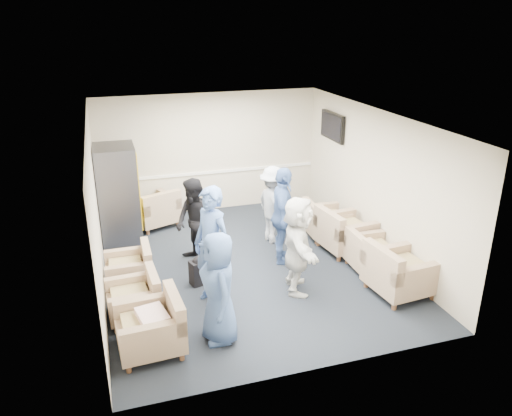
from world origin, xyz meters
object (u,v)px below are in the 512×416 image
object	(u,v)px
armchair_left_near	(154,328)
person_mid_right	(283,216)
armchair_left_mid	(137,299)
person_mid_left	(212,247)
person_back_left	(195,223)
armchair_right_midnear	(369,254)
armchair_right_far	(323,222)
armchair_corner	(155,211)
person_front_left	(219,288)
armchair_right_near	(397,274)
armchair_right_midfar	(342,233)
armchair_left_far	(132,270)
person_front_right	(298,245)
person_back_right	(274,205)
vending_machine	(118,194)

from	to	relation	value
armchair_left_near	person_mid_right	distance (m)	3.25
armchair_left_mid	person_mid_left	size ratio (longest dim) A/B	0.41
armchair_left_mid	person_back_left	size ratio (longest dim) A/B	0.49
armchair_left_near	armchair_right_midnear	size ratio (longest dim) A/B	1.12
armchair_right_far	armchair_corner	size ratio (longest dim) A/B	0.73
person_front_left	person_mid_right	distance (m)	2.56
armchair_right_near	armchair_right_midfar	distance (m)	1.74
person_front_left	person_back_left	bearing A→B (deg)	174.37
armchair_left_far	armchair_right_midfar	size ratio (longest dim) A/B	0.75
person_front_left	person_front_right	xyz separation A→B (m)	(1.52, 0.92, 0.01)
person_mid_left	person_front_right	distance (m)	1.40
armchair_right_midfar	person_front_right	bearing A→B (deg)	122.12
armchair_left_far	armchair_corner	xyz separation A→B (m)	(0.68, 2.46, 0.05)
armchair_left_near	person_back_right	bearing A→B (deg)	133.05
armchair_left_near	person_mid_left	size ratio (longest dim) A/B	0.47
armchair_corner	vending_machine	xyz separation A→B (m)	(-0.74, -0.47, 0.62)
armchair_corner	person_front_left	distance (m)	4.37
person_mid_left	person_mid_right	size ratio (longest dim) A/B	1.06
person_back_right	armchair_right_midfar	bearing A→B (deg)	-134.13
armchair_left_mid	armchair_corner	world-z (taller)	armchair_corner
armchair_left_mid	person_back_left	world-z (taller)	person_back_left
person_front_left	person_back_right	bearing A→B (deg)	145.22
armchair_right_midfar	person_mid_left	bearing A→B (deg)	103.97
armchair_right_midnear	person_back_right	xyz separation A→B (m)	(-1.23, 1.64, 0.47)
armchair_left_far	armchair_right_near	world-z (taller)	armchair_right_near
person_front_right	person_back_left	bearing A→B (deg)	59.92
armchair_left_far	person_back_right	bearing A→B (deg)	109.30
armchair_left_mid	person_back_left	bearing A→B (deg)	138.03
armchair_right_midnear	person_back_left	xyz separation A→B (m)	(-2.89, 1.16, 0.49)
armchair_left_near	armchair_right_near	bearing A→B (deg)	90.87
vending_machine	person_mid_right	size ratio (longest dim) A/B	1.08
armchair_left_mid	armchair_right_midfar	bearing A→B (deg)	103.02
vending_machine	armchair_right_near	bearing A→B (deg)	-40.68
armchair_right_midfar	armchair_left_far	bearing A→B (deg)	85.68
armchair_left_far	person_front_right	world-z (taller)	person_front_right
armchair_left_near	person_front_left	world-z (taller)	person_front_left
person_back_left	vending_machine	bearing A→B (deg)	-161.83
armchair_right_far	armchair_corner	world-z (taller)	armchair_corner
armchair_right_midnear	armchair_corner	bearing A→B (deg)	48.86
armchair_left_mid	armchair_left_far	distance (m)	0.97
armchair_right_far	person_mid_left	size ratio (longest dim) A/B	0.43
armchair_left_far	armchair_right_far	bearing A→B (deg)	103.34
armchair_right_near	armchair_left_far	bearing A→B (deg)	63.48
person_front_left	person_back_left	xyz separation A→B (m)	(0.12, 2.36, -0.00)
armchair_left_near	person_back_left	distance (m)	2.60
person_back_left	person_back_right	size ratio (longest dim) A/B	1.03
armchair_corner	armchair_left_far	bearing A→B (deg)	53.19
person_front_left	armchair_right_near	bearing A→B (deg)	93.20
armchair_right_near	person_front_left	xyz separation A→B (m)	(-3.02, -0.31, 0.44)
armchair_left_mid	armchair_corner	distance (m)	3.50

